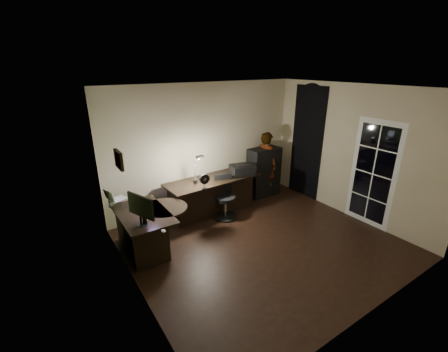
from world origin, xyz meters
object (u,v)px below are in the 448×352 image
desk_right (214,195)px  monitor (140,215)px  person (266,164)px  cabinet (264,172)px  desk_left (145,232)px  office_chair (225,198)px

desk_right → monitor: bearing=-155.9°
monitor → person: (3.47, 1.09, -0.12)m
cabinet → desk_left: bearing=-168.4°
desk_left → desk_right: size_ratio=0.61×
desk_right → person: person is taller
desk_right → monitor: monitor is taller
monitor → person: size_ratio=0.35×
desk_right → monitor: size_ratio=3.81×
office_chair → person: bearing=37.8°
office_chair → desk_left: bearing=-152.9°
desk_left → monitor: (-0.15, -0.35, 0.53)m
desk_left → desk_right: (1.73, 0.59, 0.03)m
desk_left → desk_right: 1.83m
desk_left → monitor: 0.65m
desk_left → cabinet: bearing=12.8°
cabinet → person: bearing=13.8°
desk_left → office_chair: size_ratio=1.40×
desk_left → person: (3.32, 0.74, 0.41)m
desk_left → monitor: bearing=-112.1°
office_chair → person: (1.52, 0.50, 0.33)m
monitor → office_chair: bearing=-4.5°
cabinet → person: 0.21m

